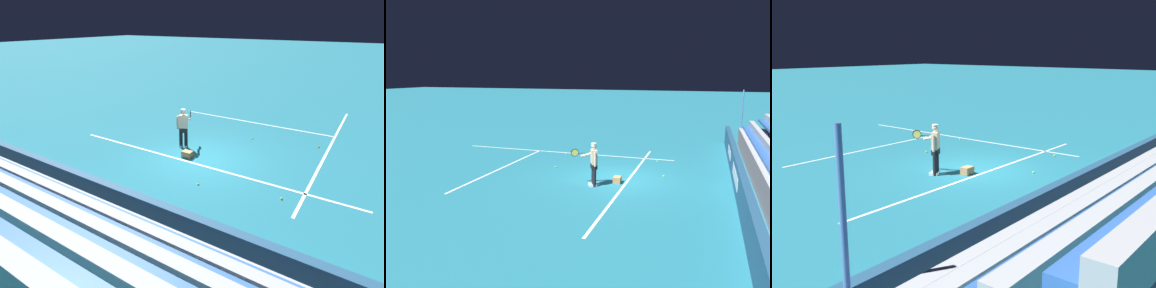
{
  "view_description": "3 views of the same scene",
  "coord_description": "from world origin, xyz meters",
  "views": [
    {
      "loc": [
        5.43,
        -9.39,
        5.13
      ],
      "look_at": [
        -0.17,
        -0.5,
        0.79
      ],
      "focal_mm": 28.0,
      "sensor_mm": 36.0,
      "label": 1
    },
    {
      "loc": [
        -14.91,
        -3.45,
        4.39
      ],
      "look_at": [
        0.09,
        1.77,
        1.35
      ],
      "focal_mm": 35.0,
      "sensor_mm": 36.0,
      "label": 2
    },
    {
      "loc": [
        -12.01,
        -9.31,
        4.15
      ],
      "look_at": [
        -0.49,
        0.09,
        0.99
      ],
      "focal_mm": 42.0,
      "sensor_mm": 36.0,
      "label": 3
    }
  ],
  "objects": [
    {
      "name": "back_wall_sponsor_board",
      "position": [
        0.01,
        -4.68,
        0.55
      ],
      "size": [
        20.13,
        0.25,
        1.1
      ],
      "color": "navy",
      "rests_on": "ground"
    },
    {
      "name": "tennis_ball_stray_back",
      "position": [
        3.56,
        -1.22,
        0.03
      ],
      "size": [
        0.07,
        0.07,
        0.07
      ],
      "primitive_type": "sphere",
      "color": "#CCE533",
      "rests_on": "ground"
    },
    {
      "name": "ball_box_cardboard",
      "position": [
        -0.61,
        -0.16,
        0.13
      ],
      "size": [
        0.41,
        0.31,
        0.26
      ],
      "primitive_type": "cube",
      "rotation": [
        0.0,
        0.0,
        0.03
      ],
      "color": "#A87F51",
      "rests_on": "ground"
    },
    {
      "name": "court_sideline_white",
      "position": [
        4.11,
        4.0,
        0.0
      ],
      "size": [
        0.1,
        12.0,
        0.01
      ],
      "primitive_type": "cube",
      "color": "white",
      "rests_on": "ground"
    },
    {
      "name": "court_baseline_white",
      "position": [
        0.0,
        -0.5,
        0.0
      ],
      "size": [
        12.0,
        0.1,
        0.01
      ],
      "primitive_type": "cube",
      "color": "white",
      "rests_on": "ground"
    },
    {
      "name": "court_service_line_white",
      "position": [
        0.0,
        5.5,
        0.0
      ],
      "size": [
        8.22,
        0.1,
        0.01
      ],
      "primitive_type": "cube",
      "color": "white",
      "rests_on": "ground"
    },
    {
      "name": "tennis_ball_near_player",
      "position": [
        0.85,
        3.17,
        0.03
      ],
      "size": [
        0.07,
        0.07,
        0.07
      ],
      "primitive_type": "sphere",
      "color": "#CCE533",
      "rests_on": "ground"
    },
    {
      "name": "tennis_player",
      "position": [
        -1.33,
        0.65,
        0.89
      ],
      "size": [
        0.56,
        1.07,
        1.71
      ],
      "color": "black",
      "rests_on": "ground"
    },
    {
      "name": "tennis_ball_midcourt",
      "position": [
        0.91,
        -1.83,
        0.03
      ],
      "size": [
        0.07,
        0.07,
        0.07
      ],
      "primitive_type": "sphere",
      "color": "#CCE533",
      "rests_on": "ground"
    },
    {
      "name": "tennis_ball_by_box",
      "position": [
        3.7,
        3.74,
        0.03
      ],
      "size": [
        0.07,
        0.07,
        0.07
      ],
      "primitive_type": "sphere",
      "color": "#CCE533",
      "rests_on": "ground"
    },
    {
      "name": "ground_plane",
      "position": [
        0.0,
        0.0,
        0.0
      ],
      "size": [
        160.0,
        160.0,
        0.0
      ],
      "primitive_type": "plane",
      "color": "#1E6B7F"
    }
  ]
}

